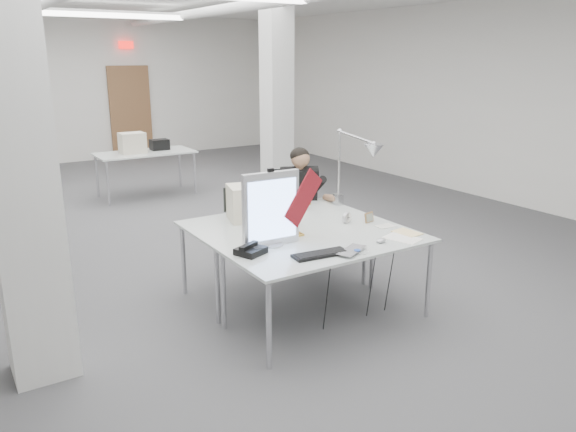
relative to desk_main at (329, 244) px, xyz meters
The scene contains 21 objects.
room_shell 2.80m from the desk_main, 89.21° to the left, with size 10.04×14.04×3.24m.
desk_main is the anchor object (origin of this frame).
desk_second 0.90m from the desk_main, 90.00° to the left, with size 1.80×0.90×0.03m, color silver.
bg_desk_a 5.50m from the desk_main, 87.92° to the left, with size 1.60×0.80×0.03m, color silver.
office_chair 1.62m from the desk_main, 66.59° to the left, with size 0.49×0.49×1.00m, color black, non-canonical shape.
seated_person 1.57m from the desk_main, 65.86° to the left, with size 0.53×0.66×1.00m, color black, non-canonical shape.
monitor 0.60m from the desk_main, 153.81° to the left, with size 0.51×0.05×0.64m, color silver.
pennant 0.46m from the desk_main, 127.81° to the left, with size 0.48×0.01×0.20m, color maroon.
keyboard 0.33m from the desk_main, 139.02° to the right, with size 0.47×0.16×0.02m, color black.
laptop 0.34m from the desk_main, 84.42° to the right, with size 0.33×0.21×0.03m, color #B4B3B8.
mouse 0.45m from the desk_main, 31.20° to the right, with size 0.10×0.06×0.04m, color #BABABF.
bankers_lamp 0.41m from the desk_main, 113.90° to the left, with size 0.31×0.12×0.35m, color gold, non-canonical shape.
desk_phone 0.72m from the desk_main, behind, with size 0.22×0.20×0.05m, color black.
picture_frame_left 0.68m from the desk_main, 152.41° to the left, with size 0.13×0.01×0.10m, color olive.
picture_frame_right 0.77m from the desk_main, 23.46° to the left, with size 0.12×0.01×0.10m, color #AC7C4A.
desk_clock 0.65m from the desk_main, 38.57° to the left, with size 0.11×0.11×0.03m, color #B4B4B9.
paper_stack_a 0.67m from the desk_main, 21.94° to the right, with size 0.21×0.31×0.01m, color white.
paper_stack_b 0.79m from the desk_main, 11.04° to the right, with size 0.18×0.24×0.01m, color #FBDC96.
paper_stack_c 0.75m from the desk_main, ahead, with size 0.18×0.12×0.01m, color silver.
beige_monitor 1.06m from the desk_main, 103.88° to the left, with size 0.36×0.34×0.34m, color beige.
architect_lamp 1.23m from the desk_main, 41.29° to the left, with size 0.25×0.74×0.95m, color silver, non-canonical shape.
Camera 1 is at (-2.76, -6.20, 2.32)m, focal length 35.00 mm.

